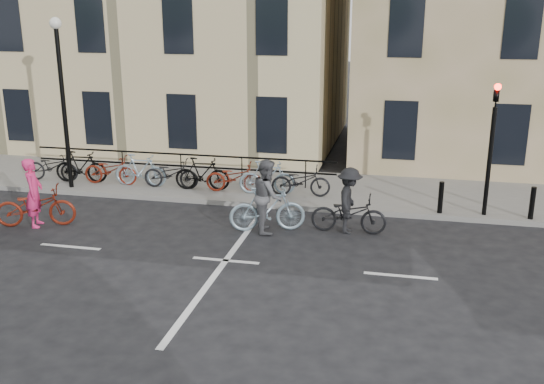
% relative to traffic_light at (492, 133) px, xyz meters
% --- Properties ---
extents(ground, '(120.00, 120.00, 0.00)m').
position_rel_traffic_light_xyz_m(ground, '(-6.20, -4.34, -2.45)').
color(ground, black).
rests_on(ground, ground).
extents(sidewalk, '(46.00, 4.00, 0.15)m').
position_rel_traffic_light_xyz_m(sidewalk, '(-10.20, 1.66, -2.38)').
color(sidewalk, slate).
rests_on(sidewalk, ground).
extents(building_west, '(20.00, 10.00, 10.00)m').
position_rel_traffic_light_xyz_m(building_west, '(-15.20, 8.66, 2.70)').
color(building_west, '#C9BA88').
rests_on(building_west, sidewalk).
extents(traffic_light, '(0.18, 0.30, 3.90)m').
position_rel_traffic_light_xyz_m(traffic_light, '(0.00, 0.00, 0.00)').
color(traffic_light, black).
rests_on(traffic_light, sidewalk).
extents(lamp_post, '(0.36, 0.36, 5.28)m').
position_rel_traffic_light_xyz_m(lamp_post, '(-12.70, 0.06, 1.04)').
color(lamp_post, black).
rests_on(lamp_post, sidewalk).
extents(bollard_east, '(0.14, 0.14, 0.90)m').
position_rel_traffic_light_xyz_m(bollard_east, '(-1.20, -0.09, -1.85)').
color(bollard_east, black).
rests_on(bollard_east, sidewalk).
extents(bollard_west, '(0.14, 0.14, 0.90)m').
position_rel_traffic_light_xyz_m(bollard_west, '(1.20, -0.09, -1.85)').
color(bollard_west, black).
rests_on(bollard_west, sidewalk).
extents(parked_bikes, '(10.40, 1.23, 1.05)m').
position_rel_traffic_light_xyz_m(parked_bikes, '(-9.50, 0.70, -1.81)').
color(parked_bikes, black).
rests_on(parked_bikes, sidewalk).
extents(cyclist_pink, '(2.23, 1.36, 1.87)m').
position_rel_traffic_light_xyz_m(cyclist_pink, '(-11.89, -3.12, -1.80)').
color(cyclist_pink, maroon).
rests_on(cyclist_pink, ground).
extents(cyclist_grey, '(2.09, 1.13, 1.94)m').
position_rel_traffic_light_xyz_m(cyclist_grey, '(-5.70, -2.16, -1.67)').
color(cyclist_grey, '#7E96A5').
rests_on(cyclist_grey, ground).
extents(cyclist_dark, '(1.97, 1.13, 1.75)m').
position_rel_traffic_light_xyz_m(cyclist_dark, '(-3.60, -1.81, -1.77)').
color(cyclist_dark, black).
rests_on(cyclist_dark, ground).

